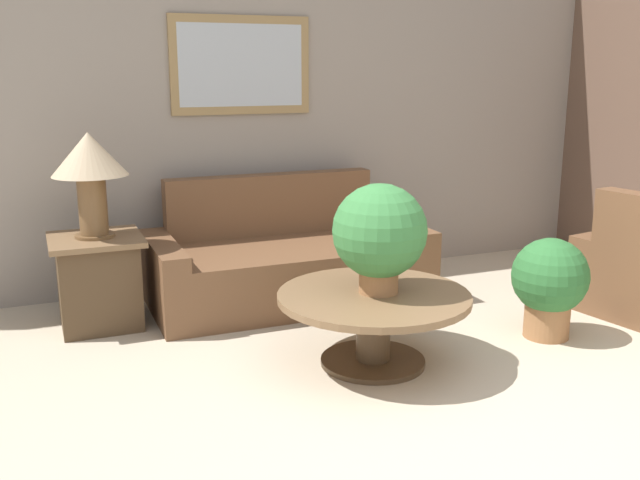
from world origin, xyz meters
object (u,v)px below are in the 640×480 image
at_px(potted_plant_floor, 550,282).
at_px(potted_plant_on_table, 380,233).
at_px(coffee_table, 374,313).
at_px(table_lamp, 90,164).
at_px(couch_main, 286,263).
at_px(side_table, 98,281).

bearing_deg(potted_plant_floor, potted_plant_on_table, 177.77).
height_order(coffee_table, table_lamp, table_lamp).
distance_m(couch_main, potted_plant_floor, 1.85).
distance_m(coffee_table, table_lamp, 2.01).
bearing_deg(potted_plant_floor, side_table, 153.51).
xyz_separation_m(couch_main, potted_plant_floor, (1.26, -1.34, 0.08)).
bearing_deg(potted_plant_on_table, side_table, 138.68).
bearing_deg(couch_main, potted_plant_floor, -46.84).
distance_m(table_lamp, potted_plant_on_table, 1.90).
xyz_separation_m(coffee_table, side_table, (-1.38, 1.25, -0.00)).
relative_size(couch_main, potted_plant_floor, 3.08).
xyz_separation_m(side_table, table_lamp, (-0.00, 0.00, 0.76)).
relative_size(coffee_table, side_table, 1.82).
bearing_deg(potted_plant_floor, coffee_table, 178.26).
bearing_deg(couch_main, table_lamp, -177.49).
relative_size(side_table, table_lamp, 0.90).
bearing_deg(table_lamp, potted_plant_on_table, -41.32).
height_order(couch_main, table_lamp, table_lamp).
relative_size(side_table, potted_plant_on_table, 0.97).
bearing_deg(table_lamp, coffee_table, -42.18).
height_order(couch_main, side_table, couch_main).
height_order(table_lamp, potted_plant_on_table, table_lamp).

